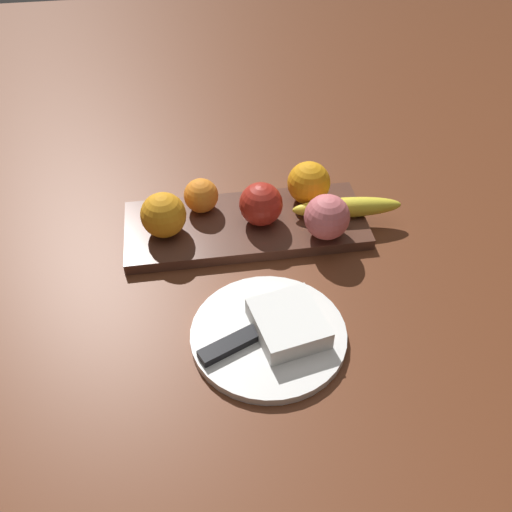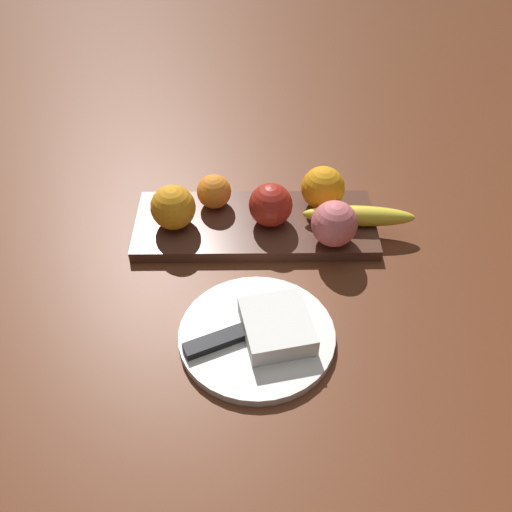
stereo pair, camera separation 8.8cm
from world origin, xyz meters
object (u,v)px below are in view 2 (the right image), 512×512
at_px(knife, 225,338).
at_px(banana, 359,216).
at_px(apple, 271,205).
at_px(dinner_plate, 257,336).
at_px(folded_napkin, 277,326).
at_px(orange_near_apple, 173,207).
at_px(orange_near_banana, 323,188).
at_px(orange_center, 214,192).
at_px(peach, 334,224).
at_px(fruit_tray, 255,225).

bearing_deg(knife, banana, 24.06).
relative_size(apple, dinner_plate, 0.33).
distance_m(folded_napkin, knife, 0.07).
xyz_separation_m(orange_near_apple, folded_napkin, (0.17, -0.23, -0.03)).
xyz_separation_m(orange_near_banana, orange_center, (-0.19, 0.00, -0.01)).
height_order(orange_near_apple, orange_near_banana, same).
bearing_deg(dinner_plate, orange_near_apple, 120.61).
height_order(orange_near_apple, peach, same).
bearing_deg(dinner_plate, orange_near_banana, 67.39).
bearing_deg(orange_center, knife, -84.83).
height_order(dinner_plate, knife, knife).
relative_size(apple, banana, 0.39).
xyz_separation_m(orange_center, dinner_plate, (0.07, -0.29, -0.04)).
bearing_deg(orange_center, orange_near_apple, -141.04).
height_order(fruit_tray, banana, banana).
xyz_separation_m(banana, dinner_plate, (-0.18, -0.23, -0.03)).
bearing_deg(orange_near_apple, orange_near_banana, 11.31).
bearing_deg(orange_center, dinner_plate, -75.90).
bearing_deg(folded_napkin, knife, -169.52).
xyz_separation_m(apple, orange_center, (-0.10, 0.05, -0.01)).
bearing_deg(orange_near_apple, banana, -0.16).
relative_size(folded_napkin, knife, 0.60).
height_order(banana, orange_near_banana, orange_near_banana).
bearing_deg(fruit_tray, folded_napkin, -83.37).
relative_size(dinner_plate, knife, 1.30).
bearing_deg(dinner_plate, apple, 83.81).
xyz_separation_m(orange_near_banana, knife, (-0.16, -0.30, -0.04)).
relative_size(apple, orange_near_apple, 0.98).
height_order(apple, orange_center, apple).
bearing_deg(orange_center, peach, -26.25).
height_order(banana, knife, banana).
bearing_deg(orange_near_apple, dinner_plate, -59.39).
relative_size(orange_near_apple, dinner_plate, 0.34).
height_order(banana, folded_napkin, banana).
bearing_deg(fruit_tray, banana, -3.51).
bearing_deg(orange_near_apple, peach, -9.64).
bearing_deg(orange_near_banana, orange_near_apple, -168.69).
xyz_separation_m(orange_near_apple, knife, (0.09, -0.25, -0.04)).
height_order(orange_near_banana, folded_napkin, orange_near_banana).
xyz_separation_m(fruit_tray, folded_napkin, (0.03, -0.24, 0.02)).
xyz_separation_m(fruit_tray, knife, (-0.04, -0.26, 0.01)).
bearing_deg(knife, orange_near_apple, 86.71).
bearing_deg(banana, orange_near_apple, 3.52).
relative_size(apple, orange_center, 1.23).
bearing_deg(banana, fruit_tray, 0.17).
relative_size(fruit_tray, apple, 5.58).
distance_m(fruit_tray, folded_napkin, 0.24).
height_order(apple, banana, apple).
xyz_separation_m(fruit_tray, orange_center, (-0.07, 0.04, 0.04)).
bearing_deg(dinner_plate, knife, -163.22).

